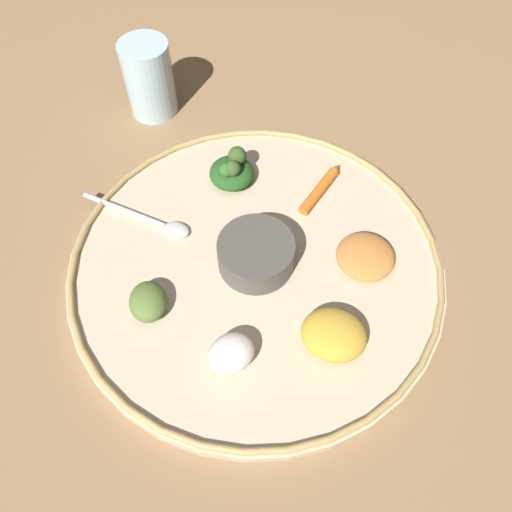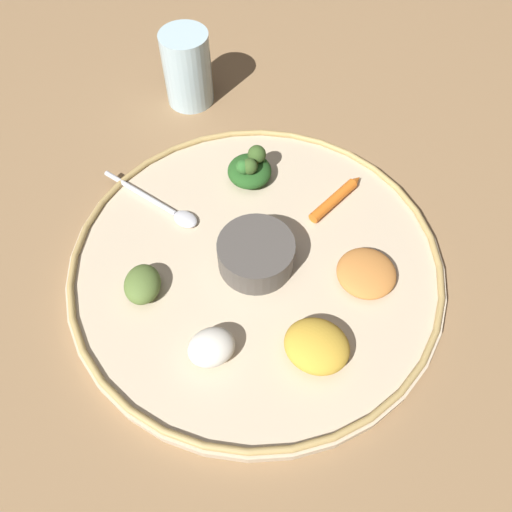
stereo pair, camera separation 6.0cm
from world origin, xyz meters
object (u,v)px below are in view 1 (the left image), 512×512
object	(u,v)px
carrot_near_spoon	(321,188)
spoon	(153,221)
center_bowl	(256,253)
greens_pile	(232,171)
drinking_glass	(150,83)

from	to	relation	value
carrot_near_spoon	spoon	bearing A→B (deg)	162.84
center_bowl	greens_pile	bearing A→B (deg)	72.96
carrot_near_spoon	drinking_glass	bearing A→B (deg)	113.02
center_bowl	spoon	size ratio (longest dim) A/B	0.67
greens_pile	carrot_near_spoon	distance (m)	0.12
spoon	drinking_glass	xyz separation A→B (m)	(0.10, 0.21, 0.03)
carrot_near_spoon	drinking_glass	xyz separation A→B (m)	(-0.12, 0.28, 0.03)
spoon	carrot_near_spoon	world-z (taller)	carrot_near_spoon
spoon	center_bowl	bearing A→B (deg)	-55.34
center_bowl	carrot_near_spoon	distance (m)	0.14
spoon	carrot_near_spoon	xyz separation A→B (m)	(0.22, -0.07, 0.00)
greens_pile	drinking_glass	bearing A→B (deg)	97.26
center_bowl	greens_pile	size ratio (longest dim) A/B	1.42
center_bowl	spoon	distance (m)	0.15
center_bowl	spoon	bearing A→B (deg)	124.66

